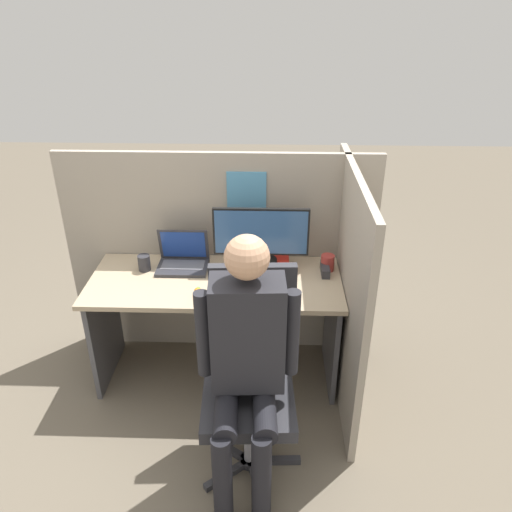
% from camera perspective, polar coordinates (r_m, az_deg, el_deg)
% --- Properties ---
extents(ground_plane, '(12.00, 12.00, 0.00)m').
position_cam_1_polar(ground_plane, '(3.21, -4.78, -16.89)').
color(ground_plane, '#665B4C').
extents(cubicle_panel_back, '(2.02, 0.05, 1.41)m').
position_cam_1_polar(cubicle_panel_back, '(3.32, -4.05, 0.01)').
color(cubicle_panel_back, gray).
rests_on(cubicle_panel_back, ground).
extents(cubicle_panel_right, '(0.04, 1.26, 1.41)m').
position_cam_1_polar(cubicle_panel_right, '(2.99, 10.36, -3.89)').
color(cubicle_panel_right, gray).
rests_on(cubicle_panel_right, ground).
extents(desk, '(1.52, 0.63, 0.73)m').
position_cam_1_polar(desk, '(3.11, -4.56, -5.49)').
color(desk, tan).
rests_on(desk, ground).
extents(paper_box, '(0.35, 0.21, 0.06)m').
position_cam_1_polar(paper_box, '(3.10, 0.55, -1.06)').
color(paper_box, red).
rests_on(paper_box, desk).
extents(monitor, '(0.58, 0.20, 0.35)m').
position_cam_1_polar(monitor, '(3.01, 0.57, 2.45)').
color(monitor, black).
rests_on(monitor, paper_box).
extents(laptop, '(0.31, 0.23, 0.24)m').
position_cam_1_polar(laptop, '(3.16, -8.34, -0.48)').
color(laptop, '#2D2D33').
rests_on(laptop, desk).
extents(mouse, '(0.06, 0.05, 0.03)m').
position_cam_1_polar(mouse, '(2.93, -3.98, -3.30)').
color(mouse, gray).
rests_on(mouse, desk).
extents(stapler, '(0.05, 0.15, 0.06)m').
position_cam_1_polar(stapler, '(3.09, 7.90, -1.53)').
color(stapler, '#2D2D33').
rests_on(stapler, desk).
extents(carrot_toy, '(0.04, 0.16, 0.04)m').
position_cam_1_polar(carrot_toy, '(2.83, -6.82, -4.63)').
color(carrot_toy, orange).
rests_on(carrot_toy, desk).
extents(office_chair, '(0.53, 0.56, 1.09)m').
position_cam_1_polar(office_chair, '(2.61, -0.65, -13.01)').
color(office_chair, '#2D2D33').
rests_on(office_chair, ground).
extents(person, '(0.48, 0.47, 1.37)m').
position_cam_1_polar(person, '(2.33, -1.09, -11.28)').
color(person, black).
rests_on(person, ground).
extents(coffee_mug, '(0.08, 0.08, 0.10)m').
position_cam_1_polar(coffee_mug, '(3.12, 8.17, -0.75)').
color(coffee_mug, '#A3332D').
rests_on(coffee_mug, desk).
extents(pen_cup, '(0.08, 0.08, 0.10)m').
position_cam_1_polar(pen_cup, '(3.16, -12.66, -0.76)').
color(pen_cup, '#28282D').
rests_on(pen_cup, desk).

